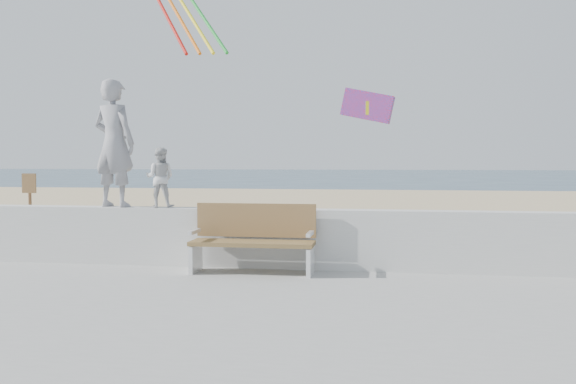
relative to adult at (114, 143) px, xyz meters
name	(u,v)px	position (x,y,z in m)	size (l,w,h in m)	color
ground	(249,311)	(2.62, -2.00, -2.09)	(220.00, 220.00, 0.00)	#2B4357
sand	(323,227)	(2.62, 7.00, -2.05)	(90.00, 40.00, 0.08)	#C8B185
seawall	(277,238)	(2.62, 0.00, -1.46)	(30.00, 0.35, 0.90)	silver
adult	(114,143)	(0.00, 0.00, 0.00)	(0.74, 0.48, 2.02)	gray
child	(160,178)	(0.76, 0.00, -0.54)	(0.46, 0.36, 0.94)	silver
bench	(253,238)	(2.35, -0.45, -1.40)	(1.80, 0.57, 1.00)	olive
parafoil_kite	(369,106)	(3.94, 2.57, 0.75)	(1.04, 0.39, 0.70)	red
sign	(30,201)	(-3.28, 2.88, -1.14)	(0.32, 0.07, 1.46)	brown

